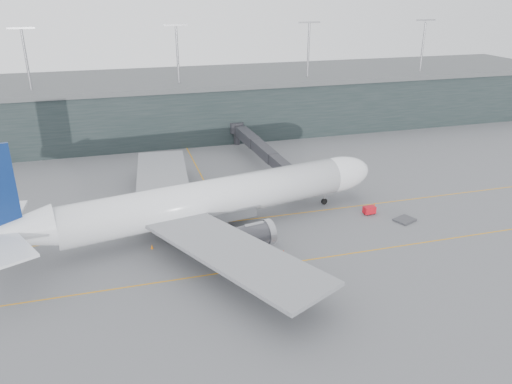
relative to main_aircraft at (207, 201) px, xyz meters
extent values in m
plane|color=slate|center=(-1.51, 6.03, -5.36)|extent=(320.00, 320.00, 0.00)
cube|color=orange|center=(-1.51, 2.03, -5.35)|extent=(160.00, 0.25, 0.02)
cube|color=orange|center=(-1.51, -13.97, -5.35)|extent=(160.00, 0.25, 0.02)
cube|color=orange|center=(3.49, 26.03, -5.35)|extent=(0.25, 60.00, 0.02)
cube|color=#1D2828|center=(-1.51, 64.03, 1.64)|extent=(240.00, 35.00, 14.00)
cube|color=#4F5254|center=(-1.51, 64.03, 9.24)|extent=(240.00, 36.00, 1.20)
cylinder|color=#9E9EA3|center=(-31.51, 54.03, 16.64)|extent=(0.60, 0.60, 14.00)
cylinder|color=#9E9EA3|center=(3.49, 54.03, 16.64)|extent=(0.60, 0.60, 14.00)
cylinder|color=#9E9EA3|center=(38.49, 54.03, 16.64)|extent=(0.60, 0.60, 14.00)
cylinder|color=#9E9EA3|center=(73.49, 54.03, 16.64)|extent=(0.60, 0.60, 14.00)
cylinder|color=white|center=(0.47, 0.09, 0.17)|extent=(48.37, 15.62, 6.47)
ellipsoid|color=white|center=(25.57, 5.03, 0.17)|extent=(14.59, 8.97, 6.47)
cone|color=white|center=(-28.72, -5.65, 0.90)|extent=(12.47, 8.31, 6.21)
cube|color=gray|center=(-0.55, -0.11, -2.33)|extent=(17.40, 8.35, 2.09)
cube|color=black|center=(29.47, 5.79, 1.22)|extent=(2.86, 3.52, 0.84)
cube|color=gray|center=(0.52, -16.39, -0.87)|extent=(22.17, 31.23, 0.57)
cylinder|color=#3D3D42|center=(4.44, -9.24, -2.65)|extent=(7.88, 5.00, 3.65)
cube|color=gray|center=(-5.72, 15.37, -0.87)|extent=(11.94, 30.97, 0.57)
cylinder|color=#3D3D42|center=(0.61, 10.23, -2.65)|extent=(7.88, 5.00, 3.65)
cube|color=white|center=(-28.64, -11.48, 1.42)|extent=(9.29, 10.96, 0.37)
cube|color=white|center=(-30.85, -0.21, 1.42)|extent=(6.36, 9.76, 0.37)
cylinder|color=black|center=(23.01, 4.52, -4.79)|extent=(1.21, 0.63, 1.15)
cylinder|color=#9E9EA3|center=(23.01, 4.52, -4.00)|extent=(0.31, 0.31, 2.71)
cylinder|color=black|center=(-2.66, -5.63, -4.68)|extent=(1.43, 0.77, 1.36)
cylinder|color=black|center=(-4.59, 4.20, -4.68)|extent=(1.43, 0.77, 1.36)
cube|color=#2B2B30|center=(18.54, 6.84, -0.93)|extent=(2.99, 3.32, 2.48)
cube|color=#2B2B30|center=(18.18, 14.18, -0.93)|extent=(2.78, 11.61, 2.21)
cube|color=#2B2B30|center=(17.61, 25.67, -0.93)|extent=(3.00, 11.62, 2.30)
cube|color=#2B2B30|center=(17.04, 37.17, -0.93)|extent=(3.22, 11.63, 2.39)
cylinder|color=#9E9EA3|center=(18.15, 14.79, -3.68)|extent=(0.44, 0.44, 3.36)
cube|color=#3D3D42|center=(18.15, 14.79, -5.05)|extent=(1.83, 1.41, 0.62)
cylinder|color=#2B2B30|center=(18.54, 46.53, -0.93)|extent=(3.54, 3.54, 2.66)
cylinder|color=#2B2B30|center=(18.54, 46.53, -3.77)|extent=(1.59, 1.59, 3.19)
cube|color=red|center=(29.04, -1.77, -4.55)|extent=(2.18, 1.47, 1.24)
cylinder|color=black|center=(28.31, -2.29, -5.17)|extent=(0.39, 0.17, 0.38)
cylinder|color=black|center=(29.83, -2.19, -5.17)|extent=(0.39, 0.17, 0.38)
cylinder|color=black|center=(28.25, -1.34, -5.17)|extent=(0.39, 0.17, 0.38)
cylinder|color=black|center=(29.77, -1.24, -5.17)|extent=(0.39, 0.17, 0.38)
cube|color=#38383D|center=(33.65, -6.08, -5.16)|extent=(4.13, 3.74, 0.34)
cube|color=#3D3D42|center=(-5.29, 16.82, -5.19)|extent=(2.72, 2.43, 0.23)
cube|color=#B0B7BD|center=(-5.29, 16.82, -4.17)|extent=(2.25, 2.18, 1.71)
cube|color=navy|center=(-5.29, 16.82, -3.28)|extent=(2.32, 2.25, 0.09)
cube|color=#3D3D42|center=(-4.87, 17.30, -5.20)|extent=(2.24, 1.85, 0.21)
cube|color=#B7BDC4|center=(-4.87, 17.30, -4.25)|extent=(1.81, 1.71, 1.59)
cube|color=navy|center=(-4.87, 17.30, -3.42)|extent=(1.87, 1.77, 0.08)
cube|color=#3D3D42|center=(-0.01, 16.08, -5.20)|extent=(2.27, 1.86, 0.22)
cube|color=#9DA3A9|center=(-0.01, 16.08, -4.22)|extent=(1.83, 1.73, 1.63)
cube|color=navy|center=(-0.01, 16.08, -3.37)|extent=(1.89, 1.78, 0.09)
cone|color=#FD420E|center=(31.55, 0.99, -5.02)|extent=(0.43, 0.43, 0.68)
cone|color=#DF3D0C|center=(9.44, -11.37, -4.97)|extent=(0.50, 0.50, 0.79)
cone|color=#D9600C|center=(6.54, 18.32, -5.03)|extent=(0.42, 0.42, 0.66)
cone|color=orange|center=(-9.72, -3.96, -5.02)|extent=(0.43, 0.43, 0.68)
camera|label=1|loc=(-13.07, -74.42, 32.62)|focal=35.00mm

